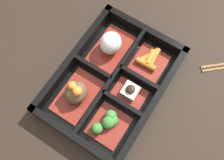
% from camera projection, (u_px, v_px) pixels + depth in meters
% --- Properties ---
extents(ground_plane, '(3.00, 3.00, 0.00)m').
position_uv_depth(ground_plane, '(112.00, 84.00, 0.57)').
color(ground_plane, black).
extents(bento_base, '(0.29, 0.21, 0.01)m').
position_uv_depth(bento_base, '(112.00, 83.00, 0.57)').
color(bento_base, black).
rests_on(bento_base, ground_plane).
extents(bento_rim, '(0.29, 0.21, 0.04)m').
position_uv_depth(bento_rim, '(113.00, 81.00, 0.55)').
color(bento_rim, black).
rests_on(bento_rim, ground_plane).
extents(bowl_stew, '(0.11, 0.07, 0.06)m').
position_uv_depth(bowl_stew, '(76.00, 93.00, 0.53)').
color(bowl_stew, maroon).
rests_on(bowl_stew, bento_base).
extents(bowl_rice, '(0.11, 0.07, 0.06)m').
position_uv_depth(bowl_rice, '(111.00, 45.00, 0.57)').
color(bowl_rice, maroon).
rests_on(bowl_rice, bento_base).
extents(bowl_greens, '(0.08, 0.07, 0.03)m').
position_uv_depth(bowl_greens, '(108.00, 123.00, 0.52)').
color(bowl_greens, maroon).
rests_on(bowl_greens, bento_base).
extents(bowl_tofu, '(0.05, 0.07, 0.03)m').
position_uv_depth(bowl_tofu, '(130.00, 92.00, 0.55)').
color(bowl_tofu, maroon).
rests_on(bowl_tofu, bento_base).
extents(bowl_carrots, '(0.08, 0.07, 0.02)m').
position_uv_depth(bowl_carrots, '(149.00, 61.00, 0.57)').
color(bowl_carrots, maroon).
rests_on(bowl_carrots, bento_base).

